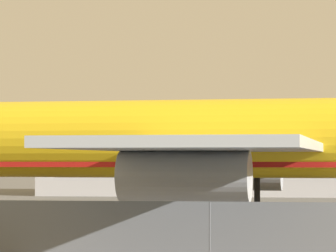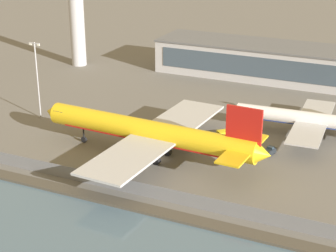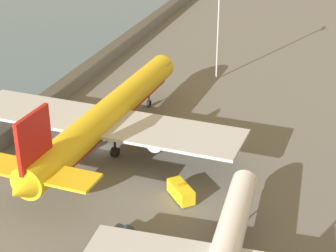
# 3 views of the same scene
# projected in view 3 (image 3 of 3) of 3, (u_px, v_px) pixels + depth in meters

# --- Properties ---
(ground_plane) EXTENTS (500.00, 500.00, 0.00)m
(ground_plane) POSITION_uv_depth(u_px,v_px,m) (102.00, 150.00, 94.62)
(ground_plane) COLOR #66635E
(perimeter_fence) EXTENTS (280.00, 0.10, 2.76)m
(perimeter_fence) POSITION_uv_depth(u_px,v_px,m) (18.00, 130.00, 98.50)
(perimeter_fence) COLOR slate
(perimeter_fence) RESTS_ON ground
(cargo_jet_yellow) EXTENTS (55.06, 47.56, 15.10)m
(cargo_jet_yellow) POSITION_uv_depth(u_px,v_px,m) (107.00, 116.00, 93.40)
(cargo_jet_yellow) COLOR yellow
(cargo_jet_yellow) RESTS_ON ground
(baggage_tug) EXTENTS (2.35, 3.50, 1.80)m
(baggage_tug) POSITION_uv_depth(u_px,v_px,m) (125.00, 233.00, 72.55)
(baggage_tug) COLOR #1E2328
(baggage_tug) RESTS_ON ground
(ops_van) EXTENTS (5.25, 5.07, 2.48)m
(ops_van) POSITION_uv_depth(u_px,v_px,m) (180.00, 191.00, 80.80)
(ops_van) COLOR yellow
(ops_van) RESTS_ON ground
(apron_light_mast_apron_west) EXTENTS (3.20, 0.40, 19.81)m
(apron_light_mast_apron_west) POSITION_uv_depth(u_px,v_px,m) (218.00, 30.00, 119.99)
(apron_light_mast_apron_west) COLOR #A8A8AD
(apron_light_mast_apron_west) RESTS_ON ground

